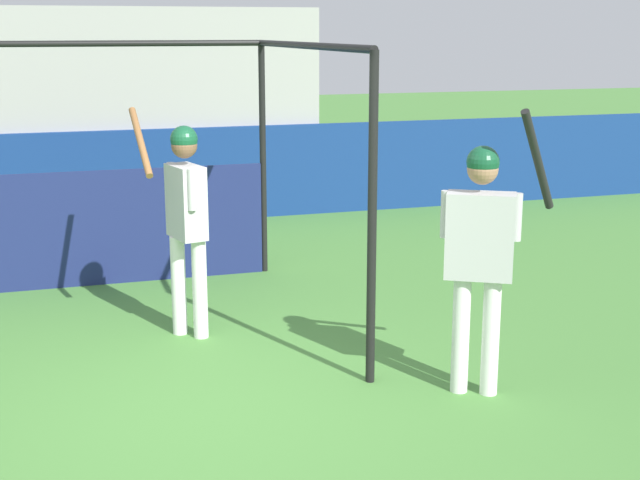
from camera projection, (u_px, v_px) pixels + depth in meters
name	position (u px, v px, depth m)	size (l,w,h in m)	color
ground_plane	(197.00, 413.00, 6.36)	(60.00, 60.00, 0.00)	#477F38
outfield_wall	(115.00, 179.00, 12.29)	(24.00, 0.12, 1.32)	navy
bleacher_section	(103.00, 108.00, 13.64)	(5.95, 3.20, 3.00)	#9E9E99
batting_cage	(101.00, 191.00, 8.77)	(3.66, 3.49, 2.56)	black
player_batter	(185.00, 210.00, 7.72)	(0.56, 0.81, 2.00)	white
player_waiting	(481.00, 245.00, 6.46)	(0.84, 0.60, 2.15)	white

